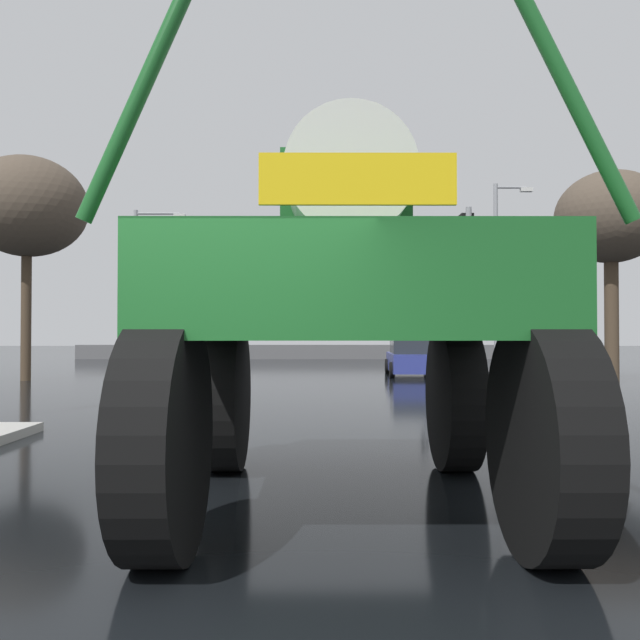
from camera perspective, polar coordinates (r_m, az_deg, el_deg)
ground_plane at (r=21.93m, az=-2.22°, el=-5.52°), size 120.00×120.00×0.00m
oversize_sprayer at (r=6.52m, az=2.27°, el=0.71°), size 4.11×5.05×4.72m
sedan_ahead at (r=25.96m, az=7.96°, el=-3.24°), size 2.00×4.16×1.52m
traffic_signal_near_right at (r=13.02m, az=12.66°, el=4.62°), size 0.24×0.54×4.10m
traffic_signal_far_left at (r=28.07m, az=9.08°, el=0.71°), size 0.24×0.55×3.52m
traffic_signal_far_right at (r=28.51m, az=-13.49°, el=0.66°), size 0.24×0.55×3.49m
streetlight_far_left at (r=30.20m, az=-15.31°, el=3.42°), size 2.28×0.24×7.13m
streetlight_far_right at (r=28.63m, az=15.27°, el=4.36°), size 1.64×0.24×7.95m
bare_tree_left at (r=25.74m, az=-24.06°, el=8.91°), size 4.17×4.17×7.93m
bare_tree_right at (r=23.30m, az=23.94°, el=8.01°), size 3.49×3.49×6.90m
roadside_barrier at (r=41.64m, az=-1.16°, el=-2.79°), size 29.29×0.24×0.90m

